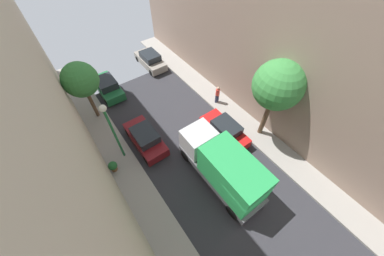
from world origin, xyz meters
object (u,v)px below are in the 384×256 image
Objects in this scene: parked_car_left_4 at (108,87)px; parked_car_right_1 at (225,130)px; pedestrian at (217,94)px; parked_car_right_2 at (150,60)px; street_tree_2 at (80,80)px; potted_plant_3 at (113,166)px; parked_car_left_3 at (145,138)px; lamp_post at (111,126)px; delivery_truck at (223,167)px; street_tree_1 at (278,86)px.

parked_car_right_1 is at bearing -62.73° from parked_car_left_4.
parked_car_right_2 is at bearing 103.11° from pedestrian.
potted_plant_3 is at bearing -99.39° from street_tree_2.
parked_car_left_3 is 7.43m from pedestrian.
parked_car_right_1 is at bearing -22.23° from lamp_post.
delivery_truck is at bearing -128.16° from pedestrian.
parked_car_right_1 is 5.15m from street_tree_1.
parked_car_right_2 is at bearing 15.18° from parked_car_left_4.
pedestrian is at bearing 2.13° from parked_car_left_3.
street_tree_2 is 0.99× the size of lamp_post.
pedestrian reaches higher than parked_car_left_4.
street_tree_2 is at bearing -152.54° from parked_car_right_2.
parked_car_left_3 is at bearing -68.49° from street_tree_2.
parked_car_right_2 is at bearing 90.00° from parked_car_right_1.
delivery_truck is 7.66m from pedestrian.
parked_car_left_4 is at bearing 70.13° from potted_plant_3.
street_tree_1 reaches higher than street_tree_2.
pedestrian is 0.34× the size of street_tree_2.
parked_car_left_4 is 8.25m from lamp_post.
pedestrian reaches higher than parked_car_right_1.
parked_car_left_3 is at bearing 0.72° from lamp_post.
pedestrian is at bearing 1.85° from lamp_post.
potted_plant_3 is (-2.97, -8.21, -0.10)m from parked_car_left_4.
delivery_truck is (2.70, -5.72, 1.07)m from parked_car_left_3.
street_tree_1 reaches higher than parked_car_left_3.
street_tree_2 reaches higher than potted_plant_3.
street_tree_2 is at bearing 136.20° from street_tree_1.
street_tree_1 is 7.63× the size of potted_plant_3.
parked_car_left_4 and parked_car_right_2 have the same top height.
parked_car_right_2 is at bearing 58.85° from parked_car_left_3.
lamp_post is at bearing -178.15° from pedestrian.
parked_car_left_4 is at bearing -164.82° from parked_car_right_2.
pedestrian is 9.66m from lamp_post.
parked_car_left_3 and parked_car_left_4 have the same top height.
parked_car_left_4 is at bearing 75.77° from lamp_post.
parked_car_left_4 is at bearing 135.87° from pedestrian.
lamp_post is (0.10, -5.11, -0.33)m from street_tree_2.
street_tree_1 is 1.26× the size of street_tree_2.
street_tree_1 is at bearing -43.80° from street_tree_2.
street_tree_1 is at bearing -24.29° from lamp_post.
parked_car_left_3 is at bearing -90.00° from parked_car_left_4.
street_tree_2 reaches higher than parked_car_right_1.
parked_car_right_1 is (5.40, -10.48, 0.00)m from parked_car_left_4.
delivery_truck is 1.29× the size of street_tree_2.
pedestrian is 0.27× the size of street_tree_1.
street_tree_2 is (-2.00, 5.09, 3.21)m from parked_car_left_3.
parked_car_left_3 is at bearing 115.25° from delivery_truck.
potted_plant_3 is at bearing -146.06° from lamp_post.
street_tree_1 is at bearing -29.80° from parked_car_right_1.
pedestrian reaches higher than potted_plant_3.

